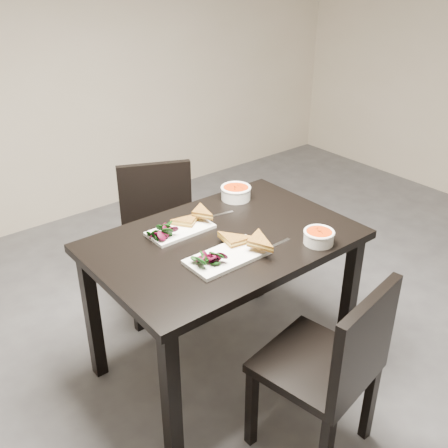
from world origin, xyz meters
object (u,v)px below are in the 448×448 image
plate_near (227,257)px  plate_far (180,230)px  chair_far (160,230)px  soup_bowl_near (319,236)px  table (224,256)px  soup_bowl_far (236,192)px  chair_near (333,363)px

plate_near → plate_far: size_ratio=1.16×
chair_far → soup_bowl_near: 1.05m
soup_bowl_near → plate_far: size_ratio=0.45×
table → soup_bowl_far: (0.31, 0.28, 0.14)m
chair_far → chair_near: bearing=-68.0°
table → chair_far: chair_far is taller
chair_near → plate_near: size_ratio=2.38×
soup_bowl_near → soup_bowl_far: 0.59m
chair_near → plate_far: bearing=88.2°
plate_far → table: bearing=-54.3°
table → plate_near: bearing=-124.3°
chair_near → table: bearing=80.0°
soup_bowl_far → plate_far: bearing=-165.4°
plate_near → chair_far: bearing=78.5°
chair_far → plate_far: (-0.19, -0.50, 0.27)m
chair_far → soup_bowl_near: size_ratio=6.06×
soup_bowl_near → soup_bowl_far: soup_bowl_far is taller
plate_near → plate_far: plate_near is taller
plate_near → soup_bowl_near: size_ratio=2.55×
plate_near → soup_bowl_far: 0.60m
chair_near → soup_bowl_far: bearing=62.4°
soup_bowl_far → plate_near: bearing=-133.4°
soup_bowl_near → soup_bowl_far: (0.01, 0.59, 0.00)m
chair_far → plate_near: size_ratio=2.38×
plate_far → soup_bowl_far: soup_bowl_far is taller
table → chair_far: (0.06, 0.67, -0.17)m
soup_bowl_far → soup_bowl_near: bearing=-91.0°
plate_near → soup_bowl_near: (0.40, -0.15, 0.03)m
soup_bowl_near → chair_far: bearing=103.6°
table → plate_far: 0.24m
chair_near → plate_near: bearing=91.0°
plate_near → chair_near: bearing=-79.1°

